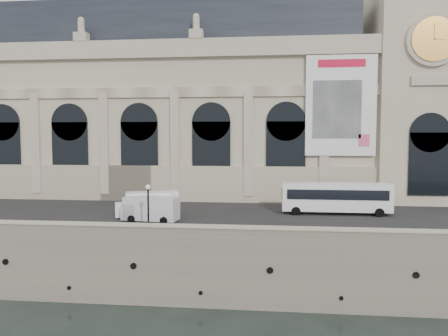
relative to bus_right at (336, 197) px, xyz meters
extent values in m
plane|color=black|center=(-21.51, -14.24, -8.04)|extent=(260.00, 260.00, 0.00)
cube|color=gray|center=(-21.51, 20.76, -5.04)|extent=(160.00, 70.00, 6.00)
cube|color=#2D2D2D|center=(-21.51, -0.24, -2.01)|extent=(160.00, 24.00, 0.06)
cube|color=gray|center=(-21.51, -13.64, -1.49)|extent=(160.00, 1.20, 1.10)
cube|color=beige|center=(-21.51, -13.64, -0.89)|extent=(160.00, 1.40, 0.12)
cube|color=beige|center=(-27.51, 16.76, 8.96)|extent=(68.00, 18.00, 22.00)
cube|color=beige|center=(-27.51, 7.61, 0.46)|extent=(68.60, 0.40, 5.00)
cube|color=beige|center=(-27.51, 7.46, 18.76)|extent=(69.00, 0.80, 2.40)
cube|color=beige|center=(-27.51, 7.61, 12.96)|extent=(68.00, 0.30, 1.40)
cube|color=#292D37|center=(-27.51, 16.76, 22.96)|extent=(64.00, 15.00, 6.00)
cube|color=#292D37|center=(-27.51, 16.76, 26.46)|extent=(56.00, 10.00, 1.20)
cube|color=black|center=(-45.51, 7.58, 4.46)|extent=(5.20, 0.25, 9.00)
cylinder|color=black|center=(-45.51, 7.58, 8.96)|extent=(5.20, 0.25, 5.20)
cube|color=beige|center=(-40.51, 7.51, 5.96)|extent=(1.20, 0.50, 14.00)
cube|color=black|center=(-35.51, 7.58, 4.46)|extent=(5.20, 0.25, 9.00)
cylinder|color=black|center=(-35.51, 7.58, 8.96)|extent=(5.20, 0.25, 5.20)
cube|color=beige|center=(-30.51, 7.51, 5.96)|extent=(1.20, 0.50, 14.00)
cube|color=black|center=(-25.51, 7.58, 4.46)|extent=(5.20, 0.25, 9.00)
cylinder|color=black|center=(-25.51, 7.58, 8.96)|extent=(5.20, 0.25, 5.20)
cube|color=beige|center=(-20.51, 7.51, 5.96)|extent=(1.20, 0.50, 14.00)
cube|color=black|center=(-15.51, 7.58, 4.46)|extent=(5.20, 0.25, 9.00)
cylinder|color=black|center=(-15.51, 7.58, 8.96)|extent=(5.20, 0.25, 5.20)
cube|color=beige|center=(-10.51, 7.51, 5.96)|extent=(1.20, 0.50, 14.00)
cube|color=black|center=(-5.51, 7.58, 4.46)|extent=(5.20, 0.25, 9.00)
cylinder|color=black|center=(-5.51, 7.58, 8.96)|extent=(5.20, 0.25, 5.20)
cube|color=beige|center=(-0.51, 7.51, 5.96)|extent=(1.20, 0.50, 14.00)
cube|color=white|center=(1.49, 7.31, 10.96)|extent=(9.00, 0.35, 13.00)
cube|color=red|center=(1.49, 7.11, 16.36)|extent=(6.00, 0.06, 1.00)
cube|color=gray|center=(0.99, 7.11, 10.46)|extent=(6.20, 0.06, 7.50)
cube|color=#E85280|center=(4.49, 7.11, 6.46)|extent=(1.40, 0.06, 1.60)
cube|color=beige|center=(12.49, 13.76, 12.96)|extent=(12.00, 14.00, 30.00)
cylinder|color=beige|center=(12.49, 6.51, 18.96)|extent=(6.60, 0.50, 6.60)
cylinder|color=black|center=(12.49, 6.21, 18.96)|extent=(5.40, 0.15, 5.40)
cylinder|color=gold|center=(12.49, 6.14, 18.96)|extent=(5.50, 0.06, 5.50)
cube|color=gold|center=(12.49, 6.06, 19.86)|extent=(0.14, 0.05, 2.00)
cube|color=gold|center=(13.09, 6.06, 18.96)|extent=(1.40, 0.05, 0.14)
cube|color=black|center=(12.49, 6.61, 3.46)|extent=(5.00, 0.25, 8.00)
cube|color=white|center=(0.01, 0.00, 0.01)|extent=(12.30, 2.63, 3.17)
cube|color=black|center=(-6.15, 0.04, 0.32)|extent=(0.09, 2.36, 1.23)
cube|color=black|center=(0.01, -1.32, 0.42)|extent=(11.26, 0.15, 1.13)
cube|color=black|center=(0.02, 1.32, 0.42)|extent=(11.26, 0.15, 1.13)
cylinder|color=black|center=(-4.60, -1.25, -1.53)|extent=(1.03, 0.31, 1.02)
cylinder|color=black|center=(-4.59, 1.31, -1.53)|extent=(1.03, 0.31, 1.02)
cylinder|color=black|center=(4.61, -1.31, -1.53)|extent=(1.03, 0.31, 1.02)
cylinder|color=black|center=(4.63, 1.25, -1.53)|extent=(1.03, 0.31, 1.02)
cube|color=silver|center=(-20.97, -3.61, -0.75)|extent=(5.45, 2.93, 2.20)
cube|color=silver|center=(-23.00, -3.23, -1.08)|extent=(1.79, 2.24, 1.53)
cube|color=black|center=(-23.53, -3.13, -0.56)|extent=(0.38, 1.70, 0.76)
cylinder|color=black|center=(-22.78, -4.30, -1.67)|extent=(0.76, 0.37, 0.73)
cylinder|color=black|center=(-22.41, -2.32, -1.67)|extent=(0.76, 0.37, 0.73)
cylinder|color=black|center=(-19.53, -4.91, -1.67)|extent=(0.76, 0.37, 0.73)
cylinder|color=black|center=(-19.16, -2.93, -1.67)|extent=(0.76, 0.37, 0.73)
cube|color=silver|center=(-20.02, -6.36, -0.63)|extent=(5.89, 2.93, 2.40)
cube|color=silver|center=(-22.26, -6.06, -0.99)|extent=(1.86, 2.39, 1.67)
cube|color=black|center=(-22.83, -5.98, -0.42)|extent=(0.31, 1.87, 0.84)
cylinder|color=black|center=(-21.96, -7.21, -1.64)|extent=(0.82, 0.37, 0.79)
cylinder|color=black|center=(-21.66, -5.03, -1.64)|extent=(0.82, 0.37, 0.79)
cylinder|color=black|center=(-18.38, -7.69, -1.64)|extent=(0.82, 0.37, 0.79)
cylinder|color=black|center=(-18.08, -5.52, -1.64)|extent=(0.82, 0.37, 0.79)
cube|color=white|center=(-20.72, -3.53, -0.54)|extent=(6.19, 4.04, 2.60)
cube|color=yellow|center=(-20.34, -4.60, -0.54)|extent=(4.73, 1.75, 1.54)
cube|color=red|center=(-20.34, -4.60, -0.54)|extent=(2.73, 1.01, 0.58)
cube|color=white|center=(-23.81, -4.64, -1.12)|extent=(2.17, 2.52, 1.44)
cylinder|color=black|center=(-22.89, -5.48, -1.65)|extent=(0.82, 0.51, 0.77)
cylinder|color=black|center=(-23.64, -3.40, -1.65)|extent=(0.82, 0.51, 0.77)
cylinder|color=black|center=(-18.35, -3.86, -1.65)|extent=(0.82, 0.51, 0.77)
cylinder|color=black|center=(-19.10, -1.77, -1.65)|extent=(0.82, 0.51, 0.77)
cylinder|color=black|center=(-18.85, -11.67, -1.83)|extent=(0.46, 0.46, 0.42)
cylinder|color=black|center=(-18.85, -11.67, 0.07)|extent=(0.17, 0.17, 4.22)
sphere|color=beige|center=(-18.85, -11.67, 2.28)|extent=(0.46, 0.46, 0.46)
camera|label=1|loc=(-7.57, -50.98, 7.00)|focal=35.00mm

